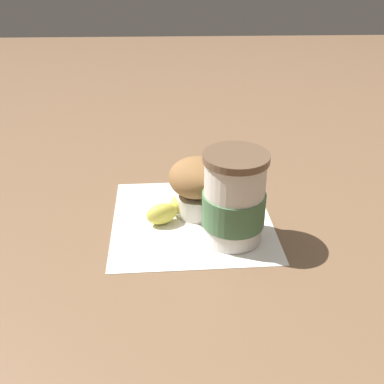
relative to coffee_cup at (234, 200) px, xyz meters
The scene contains 5 objects.
ground_plane 0.10m from the coffee_cup, 41.32° to the right, with size 3.00×3.00×0.00m, color brown.
paper_napkin 0.10m from the coffee_cup, 41.32° to the right, with size 0.25×0.25×0.00m, color white.
coffee_cup is the anchor object (origin of this frame).
muffin 0.09m from the coffee_cup, 55.12° to the right, with size 0.09×0.09×0.09m.
banana 0.12m from the coffee_cup, 46.48° to the right, with size 0.10×0.13×0.03m.
Camera 1 is at (0.02, 0.59, 0.38)m, focal length 42.00 mm.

